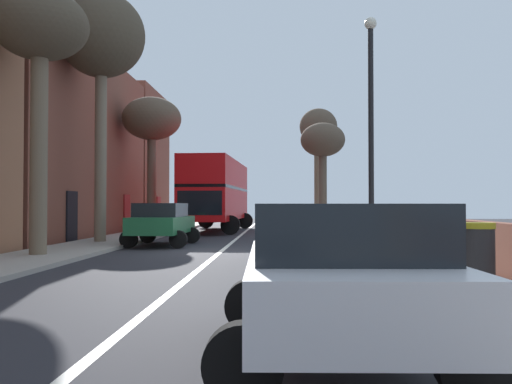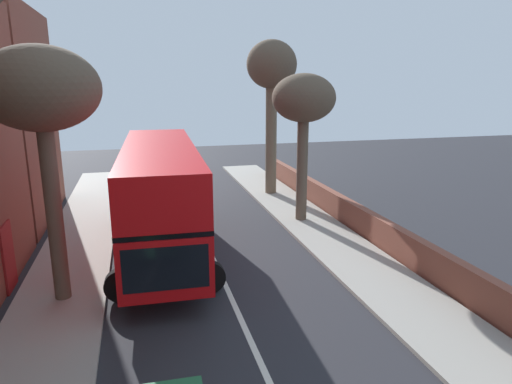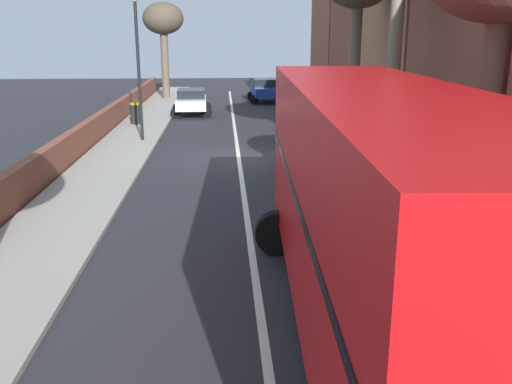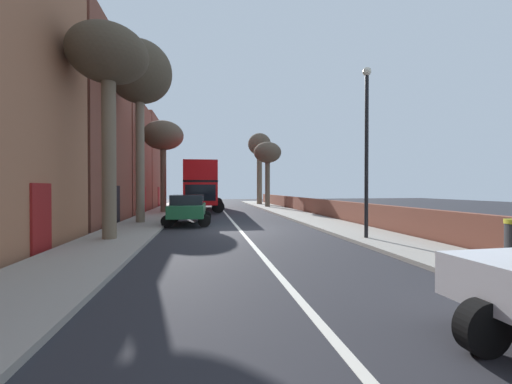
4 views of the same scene
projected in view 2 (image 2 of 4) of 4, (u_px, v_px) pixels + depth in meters
double_decker_bus at (161, 192)px, 16.43m from camera, size 3.86×11.02×4.06m
street_tree_left_0 at (41, 94)px, 11.80m from camera, size 3.12×3.12×7.12m
street_tree_right_1 at (272, 73)px, 24.03m from camera, size 2.70×2.70×8.33m
street_tree_right_5 at (304, 103)px, 19.43m from camera, size 2.77×2.77×6.52m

